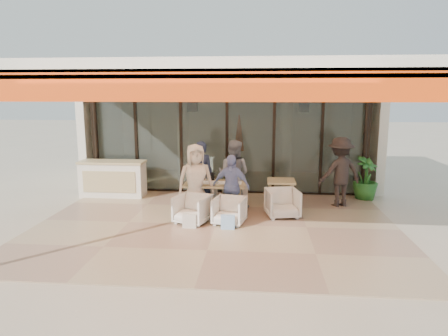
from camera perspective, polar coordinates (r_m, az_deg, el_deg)
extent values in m
plane|color=#C6B293|center=(9.03, -1.16, -8.23)|extent=(70.00, 70.00, 0.00)
cube|color=tan|center=(9.03, -1.16, -8.20)|extent=(8.00, 6.00, 0.01)
cube|color=silver|center=(8.56, -1.24, 13.18)|extent=(8.00, 6.00, 0.20)
cube|color=#FF480D|center=(5.64, -4.60, 11.69)|extent=(8.00, 0.12, 0.45)
cube|color=orange|center=(6.32, -3.54, 12.66)|extent=(8.00, 1.50, 0.06)
cylinder|color=black|center=(12.42, -17.79, 4.00)|extent=(0.12, 0.12, 3.20)
cylinder|color=black|center=(11.82, 19.52, 3.59)|extent=(0.12, 0.12, 3.20)
cube|color=#9EADA3|center=(11.61, 0.44, 4.08)|extent=(8.00, 0.03, 3.20)
cube|color=black|center=(11.88, 0.43, -3.41)|extent=(8.00, 0.10, 0.08)
cube|color=black|center=(11.54, 0.45, 11.80)|extent=(8.00, 0.10, 0.08)
cube|color=black|center=(12.58, -18.09, 4.06)|extent=(0.08, 0.10, 3.20)
cube|color=black|center=(12.13, -12.42, 4.11)|extent=(0.08, 0.10, 3.20)
cube|color=black|center=(11.79, -6.13, 4.12)|extent=(0.08, 0.10, 3.20)
cube|color=black|center=(11.61, 0.44, 4.08)|extent=(0.08, 0.10, 3.20)
cube|color=black|center=(11.58, 7.13, 3.98)|extent=(0.08, 0.10, 3.20)
cube|color=black|center=(11.70, 13.76, 3.83)|extent=(0.08, 0.10, 3.20)
cube|color=black|center=(11.97, 19.94, 3.65)|extent=(0.08, 0.10, 3.20)
cube|color=silver|center=(15.07, 1.53, 5.94)|extent=(9.00, 0.25, 3.40)
cube|color=silver|center=(14.33, -16.85, 5.26)|extent=(0.25, 3.50, 3.40)
cube|color=silver|center=(13.74, 19.75, 4.89)|extent=(0.25, 3.50, 3.40)
cube|color=silver|center=(13.29, 1.08, 12.67)|extent=(9.00, 3.50, 0.25)
cube|color=tan|center=(13.59, 1.03, -1.77)|extent=(8.00, 3.50, 0.02)
cylinder|color=silver|center=(13.41, -5.85, 4.47)|extent=(0.40, 0.40, 3.00)
cylinder|color=silver|center=(13.20, 8.85, 4.30)|extent=(0.40, 0.40, 3.00)
cylinder|color=black|center=(12.88, -4.54, 10.93)|extent=(0.03, 0.03, 0.70)
cube|color=black|center=(12.88, -4.51, 8.92)|extent=(0.30, 0.30, 0.40)
sphere|color=#FFBF72|center=(12.88, -4.51, 8.92)|extent=(0.18, 0.18, 0.18)
cylinder|color=black|center=(12.77, 11.43, 10.76)|extent=(0.03, 0.03, 0.70)
cube|color=black|center=(12.77, 11.36, 8.74)|extent=(0.30, 0.30, 0.40)
sphere|color=#FFBF72|center=(12.77, 11.36, 8.74)|extent=(0.18, 0.18, 0.18)
cylinder|color=black|center=(12.83, 2.13, -2.33)|extent=(0.40, 0.40, 0.05)
cylinder|color=black|center=(12.65, 2.16, 2.09)|extent=(0.04, 0.04, 2.10)
cone|color=#E14313|center=(12.57, 2.18, 5.03)|extent=(0.32, 0.32, 1.10)
cube|color=silver|center=(11.81, -15.58, -1.60)|extent=(1.80, 0.60, 1.00)
cube|color=tan|center=(11.72, -15.70, 0.84)|extent=(1.85, 0.65, 0.06)
cube|color=tan|center=(11.53, -16.12, -1.92)|extent=(1.50, 0.02, 0.60)
cube|color=tan|center=(9.88, -1.24, -2.24)|extent=(1.50, 0.90, 0.05)
cube|color=white|center=(9.87, -1.24, -2.10)|extent=(1.30, 0.35, 0.01)
cylinder|color=tan|center=(9.75, -5.08, -4.70)|extent=(0.06, 0.06, 0.70)
cylinder|color=tan|center=(9.61, 2.24, -4.89)|extent=(0.06, 0.06, 0.70)
cylinder|color=tan|center=(10.36, -4.46, -3.78)|extent=(0.06, 0.06, 0.70)
cylinder|color=tan|center=(10.23, 2.43, -3.94)|extent=(0.06, 0.06, 0.70)
cylinder|color=white|center=(9.77, -3.97, -1.89)|extent=(0.06, 0.06, 0.11)
cylinder|color=white|center=(10.08, -2.53, -1.49)|extent=(0.06, 0.06, 0.11)
cylinder|color=white|center=(9.76, -1.02, -1.89)|extent=(0.06, 0.06, 0.11)
cylinder|color=white|center=(10.01, 0.58, -1.58)|extent=(0.06, 0.06, 0.11)
cylinder|color=white|center=(9.62, 1.59, -2.07)|extent=(0.06, 0.06, 0.11)
cylinder|color=white|center=(9.98, -4.35, -1.64)|extent=(0.06, 0.06, 0.11)
cylinder|color=#963B15|center=(10.07, -4.26, -1.38)|extent=(0.07, 0.07, 0.16)
cylinder|color=black|center=(10.14, -1.63, -1.28)|extent=(0.09, 0.09, 0.17)
cylinder|color=black|center=(10.12, -1.63, -0.75)|extent=(0.10, 0.10, 0.01)
cylinder|color=white|center=(9.64, -4.10, -2.37)|extent=(0.22, 0.22, 0.01)
cylinder|color=white|center=(9.54, 1.25, -2.49)|extent=(0.22, 0.22, 0.01)
cylinder|color=white|center=(10.24, -3.55, -1.60)|extent=(0.22, 0.22, 0.01)
cylinder|color=white|center=(10.14, 1.49, -1.70)|extent=(0.22, 0.22, 0.01)
imported|color=white|center=(10.93, -2.87, -3.06)|extent=(0.78, 0.75, 0.67)
imported|color=white|center=(10.86, 1.53, -3.30)|extent=(0.72, 0.69, 0.62)
imported|color=white|center=(9.11, -4.54, -5.68)|extent=(0.88, 0.86, 0.73)
imported|color=white|center=(9.02, 0.76, -5.95)|extent=(0.79, 0.75, 0.69)
imported|color=#192238|center=(10.34, -3.28, -0.87)|extent=(0.65, 0.44, 1.73)
imported|color=slate|center=(10.25, 1.37, -0.87)|extent=(1.02, 0.89, 1.76)
imported|color=beige|center=(9.46, -4.08, -1.85)|extent=(1.00, 0.82, 1.76)
imported|color=#6E80B8|center=(9.39, 1.00, -2.65)|extent=(0.95, 0.56, 1.52)
cube|color=silver|center=(8.79, -4.96, -7.62)|extent=(0.30, 0.10, 0.34)
cube|color=#99BFD8|center=(8.69, 0.56, -7.80)|extent=(0.30, 0.10, 0.34)
cube|color=tan|center=(10.26, 8.16, -1.86)|extent=(0.70, 0.70, 0.05)
cylinder|color=tan|center=(10.07, 6.59, -4.23)|extent=(0.05, 0.05, 0.70)
cylinder|color=tan|center=(10.10, 9.78, -4.27)|extent=(0.05, 0.05, 0.70)
cylinder|color=tan|center=(10.61, 6.52, -3.47)|extent=(0.05, 0.05, 0.70)
cylinder|color=tan|center=(10.64, 9.54, -3.51)|extent=(0.05, 0.05, 0.70)
imported|color=white|center=(9.62, 8.34, -4.80)|extent=(0.86, 0.83, 0.76)
imported|color=black|center=(10.74, 16.23, -0.58)|extent=(1.35, 1.07, 1.83)
imported|color=#1E5919|center=(11.73, 19.58, -1.39)|extent=(0.96, 0.96, 1.21)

